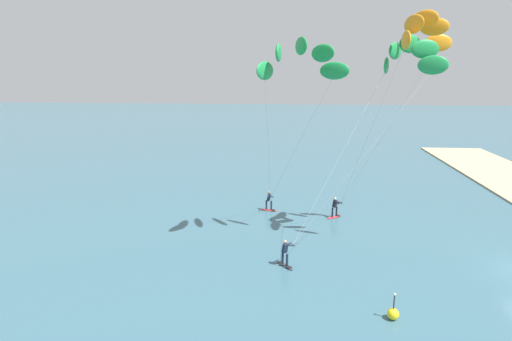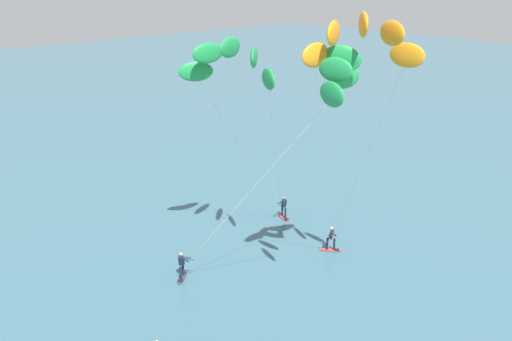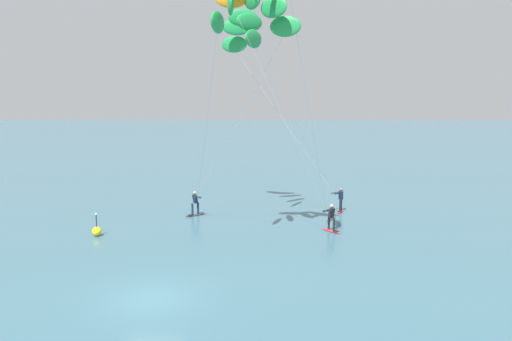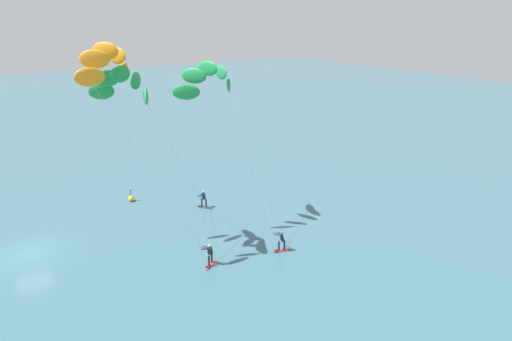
% 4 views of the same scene
% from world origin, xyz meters
% --- Properties ---
extents(kitesurfer_nearshore, '(7.44, 9.82, 13.66)m').
position_xyz_m(kitesurfer_nearshore, '(3.86, 7.45, 11.96)').
color(kitesurfer_nearshore, '#333338').
rests_on(kitesurfer_nearshore, ground).
extents(kitesurfer_mid_water, '(8.76, 6.11, 13.53)m').
position_xyz_m(kitesurfer_mid_water, '(3.46, 13.89, 11.80)').
color(kitesurfer_mid_water, red).
rests_on(kitesurfer_mid_water, ground).
extents(kitesurfer_far_out, '(7.23, 7.43, 15.13)m').
position_xyz_m(kitesurfer_far_out, '(4.56, 6.45, 13.36)').
color(kitesurfer_far_out, red).
rests_on(kitesurfer_far_out, ground).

